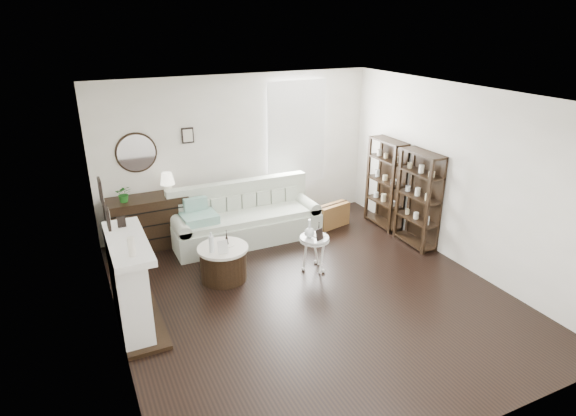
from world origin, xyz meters
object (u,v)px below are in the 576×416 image
pedestal_table (314,240)px  dresser (148,222)px  drum_table (224,263)px  sofa (245,221)px

pedestal_table → dresser: bearing=138.3°
drum_table → pedestal_table: bearing=-13.3°
drum_table → dresser: bearing=116.5°
dresser → drum_table: size_ratio=1.76×
drum_table → pedestal_table: size_ratio=1.37×
drum_table → sofa: bearing=56.7°
pedestal_table → sofa: bearing=110.6°
dresser → drum_table: bearing=-63.5°
sofa → pedestal_table: size_ratio=4.64×
sofa → dresser: (-1.55, 0.39, 0.11)m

